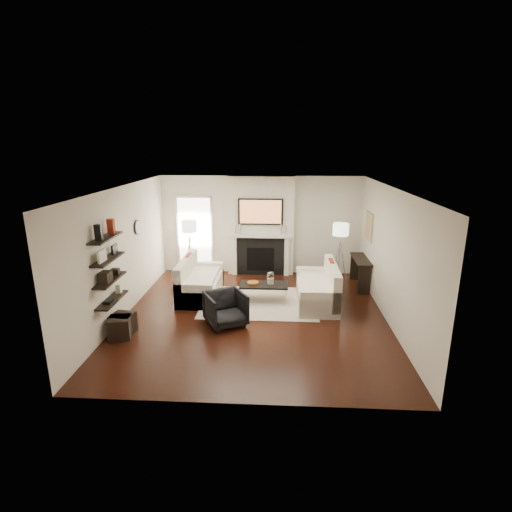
# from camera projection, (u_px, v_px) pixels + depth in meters

# --- Properties ---
(room_envelope) EXTENTS (6.00, 6.00, 6.00)m
(room_envelope) POSITION_uv_depth(u_px,v_px,m) (254.00, 255.00, 8.14)
(room_envelope) COLOR black
(room_envelope) RESTS_ON ground
(chimney_breast) EXTENTS (1.80, 0.25, 2.70)m
(chimney_breast) POSITION_uv_depth(u_px,v_px,m) (261.00, 226.00, 10.90)
(chimney_breast) COLOR silver
(chimney_breast) RESTS_ON floor
(fireplace_surround) EXTENTS (1.30, 0.02, 1.04)m
(fireplace_surround) POSITION_uv_depth(u_px,v_px,m) (260.00, 257.00, 11.00)
(fireplace_surround) COLOR black
(fireplace_surround) RESTS_ON floor
(firebox) EXTENTS (0.75, 0.02, 0.65)m
(firebox) POSITION_uv_depth(u_px,v_px,m) (260.00, 259.00, 11.01)
(firebox) COLOR black
(firebox) RESTS_ON floor
(mantel_pilaster_l) EXTENTS (0.12, 0.08, 1.10)m
(mantel_pilaster_l) POSITION_uv_depth(u_px,v_px,m) (234.00, 256.00, 11.00)
(mantel_pilaster_l) COLOR white
(mantel_pilaster_l) RESTS_ON floor
(mantel_pilaster_r) EXTENTS (0.12, 0.08, 1.10)m
(mantel_pilaster_r) POSITION_uv_depth(u_px,v_px,m) (287.00, 256.00, 10.92)
(mantel_pilaster_r) COLOR white
(mantel_pilaster_r) RESTS_ON floor
(mantel_shelf) EXTENTS (1.70, 0.18, 0.07)m
(mantel_shelf) POSITION_uv_depth(u_px,v_px,m) (260.00, 236.00, 10.79)
(mantel_shelf) COLOR white
(mantel_shelf) RESTS_ON chimney_breast
(tv_body) EXTENTS (1.20, 0.06, 0.70)m
(tv_body) POSITION_uv_depth(u_px,v_px,m) (261.00, 212.00, 10.63)
(tv_body) COLOR black
(tv_body) RESTS_ON chimney_breast
(tv_screen) EXTENTS (1.10, 0.00, 0.62)m
(tv_screen) POSITION_uv_depth(u_px,v_px,m) (261.00, 212.00, 10.60)
(tv_screen) COLOR #BF723F
(tv_screen) RESTS_ON tv_body
(candlestick_l_tall) EXTENTS (0.04, 0.04, 0.30)m
(candlestick_l_tall) POSITION_uv_depth(u_px,v_px,m) (240.00, 229.00, 10.78)
(candlestick_l_tall) COLOR silver
(candlestick_l_tall) RESTS_ON mantel_shelf
(candlestick_l_short) EXTENTS (0.04, 0.04, 0.24)m
(candlestick_l_short) POSITION_uv_depth(u_px,v_px,m) (235.00, 230.00, 10.79)
(candlestick_l_short) COLOR silver
(candlestick_l_short) RESTS_ON mantel_shelf
(candlestick_r_tall) EXTENTS (0.04, 0.04, 0.30)m
(candlestick_r_tall) POSITION_uv_depth(u_px,v_px,m) (281.00, 229.00, 10.71)
(candlestick_r_tall) COLOR silver
(candlestick_r_tall) RESTS_ON mantel_shelf
(candlestick_r_short) EXTENTS (0.04, 0.04, 0.24)m
(candlestick_r_short) POSITION_uv_depth(u_px,v_px,m) (286.00, 231.00, 10.72)
(candlestick_r_short) COLOR silver
(candlestick_r_short) RESTS_ON mantel_shelf
(hallway_panel) EXTENTS (0.90, 0.02, 2.10)m
(hallway_panel) POSITION_uv_depth(u_px,v_px,m) (195.00, 235.00, 11.19)
(hallway_panel) COLOR white
(hallway_panel) RESTS_ON floor
(door_trim_l) EXTENTS (0.06, 0.06, 2.16)m
(door_trim_l) POSITION_uv_depth(u_px,v_px,m) (178.00, 235.00, 11.19)
(door_trim_l) COLOR white
(door_trim_l) RESTS_ON floor
(door_trim_r) EXTENTS (0.06, 0.06, 2.16)m
(door_trim_r) POSITION_uv_depth(u_px,v_px,m) (212.00, 236.00, 11.14)
(door_trim_r) COLOR white
(door_trim_r) RESTS_ON floor
(door_trim_top) EXTENTS (1.02, 0.06, 0.06)m
(door_trim_top) POSITION_uv_depth(u_px,v_px,m) (193.00, 197.00, 10.87)
(door_trim_top) COLOR white
(door_trim_top) RESTS_ON wall_back
(rug) EXTENTS (2.60, 2.00, 0.01)m
(rug) POSITION_uv_depth(u_px,v_px,m) (259.00, 302.00, 9.20)
(rug) COLOR #BEAE9C
(rug) RESTS_ON floor
(loveseat_left_base) EXTENTS (0.85, 1.80, 0.42)m
(loveseat_left_base) POSITION_uv_depth(u_px,v_px,m) (201.00, 287.00, 9.55)
(loveseat_left_base) COLOR white
(loveseat_left_base) RESTS_ON floor
(loveseat_left_back) EXTENTS (0.18, 1.80, 0.80)m
(loveseat_left_back) POSITION_uv_depth(u_px,v_px,m) (186.00, 275.00, 9.48)
(loveseat_left_back) COLOR white
(loveseat_left_back) RESTS_ON floor
(loveseat_left_arm_n) EXTENTS (0.85, 0.18, 0.60)m
(loveseat_left_arm_n) POSITION_uv_depth(u_px,v_px,m) (194.00, 297.00, 8.75)
(loveseat_left_arm_n) COLOR white
(loveseat_left_arm_n) RESTS_ON floor
(loveseat_left_arm_s) EXTENTS (0.85, 0.18, 0.60)m
(loveseat_left_arm_s) POSITION_uv_depth(u_px,v_px,m) (207.00, 273.00, 10.30)
(loveseat_left_arm_s) COLOR white
(loveseat_left_arm_s) RESTS_ON floor
(loveseat_left_cushion) EXTENTS (0.63, 1.44, 0.10)m
(loveseat_left_cushion) POSITION_uv_depth(u_px,v_px,m) (203.00, 277.00, 9.48)
(loveseat_left_cushion) COLOR white
(loveseat_left_cushion) RESTS_ON loveseat_left_base
(pillow_left_orange) EXTENTS (0.10, 0.42, 0.42)m
(pillow_left_orange) POSITION_uv_depth(u_px,v_px,m) (189.00, 263.00, 9.72)
(pillow_left_orange) COLOR maroon
(pillow_left_orange) RESTS_ON loveseat_left_cushion
(pillow_left_charcoal) EXTENTS (0.10, 0.40, 0.40)m
(pillow_left_charcoal) POSITION_uv_depth(u_px,v_px,m) (183.00, 271.00, 9.14)
(pillow_left_charcoal) COLOR black
(pillow_left_charcoal) RESTS_ON loveseat_left_cushion
(loveseat_right_base) EXTENTS (0.85, 1.80, 0.42)m
(loveseat_right_base) POSITION_uv_depth(u_px,v_px,m) (317.00, 295.00, 9.11)
(loveseat_right_base) COLOR white
(loveseat_right_base) RESTS_ON floor
(loveseat_right_back) EXTENTS (0.18, 1.80, 0.80)m
(loveseat_right_back) POSITION_uv_depth(u_px,v_px,m) (332.00, 282.00, 9.00)
(loveseat_right_back) COLOR white
(loveseat_right_back) RESTS_ON floor
(loveseat_right_arm_n) EXTENTS (0.85, 0.18, 0.60)m
(loveseat_right_arm_n) POSITION_uv_depth(u_px,v_px,m) (320.00, 305.00, 8.31)
(loveseat_right_arm_n) COLOR white
(loveseat_right_arm_n) RESTS_ON floor
(loveseat_right_arm_s) EXTENTS (0.85, 0.18, 0.60)m
(loveseat_right_arm_s) POSITION_uv_depth(u_px,v_px,m) (314.00, 279.00, 9.86)
(loveseat_right_arm_s) COLOR white
(loveseat_right_arm_s) RESTS_ON floor
(loveseat_right_cushion) EXTENTS (0.63, 1.44, 0.10)m
(loveseat_right_cushion) POSITION_uv_depth(u_px,v_px,m) (315.00, 284.00, 9.04)
(loveseat_right_cushion) COLOR white
(loveseat_right_cushion) RESTS_ON loveseat_right_base
(pillow_right_orange) EXTENTS (0.10, 0.42, 0.42)m
(pillow_right_orange) POSITION_uv_depth(u_px,v_px,m) (331.00, 269.00, 9.24)
(pillow_right_orange) COLOR maroon
(pillow_right_orange) RESTS_ON loveseat_right_cushion
(pillow_right_charcoal) EXTENTS (0.10, 0.40, 0.40)m
(pillow_right_charcoal) POSITION_uv_depth(u_px,v_px,m) (334.00, 278.00, 8.66)
(pillow_right_charcoal) COLOR black
(pillow_right_charcoal) RESTS_ON loveseat_right_cushion
(coffee_table) EXTENTS (1.10, 0.55, 0.04)m
(coffee_table) POSITION_uv_depth(u_px,v_px,m) (264.00, 285.00, 9.17)
(coffee_table) COLOR black
(coffee_table) RESTS_ON floor
(coffee_leg_nw) EXTENTS (0.02, 0.02, 0.38)m
(coffee_leg_nw) POSITION_uv_depth(u_px,v_px,m) (241.00, 296.00, 9.05)
(coffee_leg_nw) COLOR silver
(coffee_leg_nw) RESTS_ON floor
(coffee_leg_ne) EXTENTS (0.02, 0.02, 0.38)m
(coffee_leg_ne) POSITION_uv_depth(u_px,v_px,m) (286.00, 297.00, 8.99)
(coffee_leg_ne) COLOR silver
(coffee_leg_ne) RESTS_ON floor
(coffee_leg_sw) EXTENTS (0.02, 0.02, 0.38)m
(coffee_leg_sw) POSITION_uv_depth(u_px,v_px,m) (243.00, 290.00, 9.47)
(coffee_leg_sw) COLOR silver
(coffee_leg_sw) RESTS_ON floor
(coffee_leg_se) EXTENTS (0.02, 0.02, 0.38)m
(coffee_leg_se) POSITION_uv_depth(u_px,v_px,m) (285.00, 290.00, 9.42)
(coffee_leg_se) COLOR silver
(coffee_leg_se) RESTS_ON floor
(hurricane_glass) EXTENTS (0.15, 0.15, 0.27)m
(hurricane_glass) POSITION_uv_depth(u_px,v_px,m) (270.00, 278.00, 9.12)
(hurricane_glass) COLOR white
(hurricane_glass) RESTS_ON coffee_table
(hurricane_candle) EXTENTS (0.09, 0.09, 0.14)m
(hurricane_candle) POSITION_uv_depth(u_px,v_px,m) (270.00, 281.00, 9.14)
(hurricane_candle) COLOR white
(hurricane_candle) RESTS_ON coffee_table
(copper_bowl) EXTENTS (0.27, 0.27, 0.04)m
(copper_bowl) POSITION_uv_depth(u_px,v_px,m) (253.00, 283.00, 9.18)
(copper_bowl) COLOR orange
(copper_bowl) RESTS_ON coffee_table
(armchair) EXTENTS (0.97, 0.95, 0.75)m
(armchair) POSITION_uv_depth(u_px,v_px,m) (226.00, 307.00, 7.99)
(armchair) COLOR black
(armchair) RESTS_ON floor
(lamp_left_post) EXTENTS (0.02, 0.02, 1.20)m
(lamp_left_post) POSITION_uv_depth(u_px,v_px,m) (191.00, 257.00, 10.65)
(lamp_left_post) COLOR silver
(lamp_left_post) RESTS_ON floor
(lamp_left_shade) EXTENTS (0.40, 0.40, 0.30)m
(lamp_left_shade) POSITION_uv_depth(u_px,v_px,m) (189.00, 226.00, 10.42)
(lamp_left_shade) COLOR white
(lamp_left_shade) RESTS_ON lamp_left_post
(lamp_left_leg_a) EXTENTS (0.25, 0.02, 1.23)m
(lamp_left_leg_a) POSITION_uv_depth(u_px,v_px,m) (195.00, 257.00, 10.64)
(lamp_left_leg_a) COLOR silver
(lamp_left_leg_a) RESTS_ON floor
(lamp_left_leg_b) EXTENTS (0.14, 0.22, 1.23)m
(lamp_left_leg_b) POSITION_uv_depth(u_px,v_px,m) (189.00, 256.00, 10.74)
(lamp_left_leg_b) COLOR silver
(lamp_left_leg_b) RESTS_ON floor
(lamp_left_leg_c) EXTENTS (0.14, 0.22, 1.23)m
(lamp_left_leg_c) POSITION_uv_depth(u_px,v_px,m) (188.00, 258.00, 10.56)
(lamp_left_leg_c) COLOR silver
(lamp_left_leg_c) RESTS_ON floor
(lamp_right_post) EXTENTS (0.02, 0.02, 1.20)m
(lamp_right_post) POSITION_uv_depth(u_px,v_px,m) (339.00, 262.00, 10.26)
(lamp_right_post) COLOR silver
(lamp_right_post) RESTS_ON floor
(lamp_right_shade) EXTENTS (0.40, 0.40, 0.30)m
(lamp_right_shade) POSITION_uv_depth(u_px,v_px,m) (341.00, 229.00, 10.02)
(lamp_right_shade) COLOR white
(lamp_right_shade) RESTS_ON lamp_right_post
(lamp_right_leg_a) EXTENTS (0.25, 0.02, 1.23)m
(lamp_right_leg_a) POSITION_uv_depth(u_px,v_px,m) (343.00, 262.00, 10.25)
(lamp_right_leg_a) COLOR silver
(lamp_right_leg_a) RESTS_ON floor
(lamp_right_leg_b) EXTENTS (0.14, 0.22, 1.23)m
(lamp_right_leg_b) POSITION_uv_depth(u_px,v_px,m) (336.00, 261.00, 10.35)
(lamp_right_leg_b) COLOR silver
(lamp_right_leg_b) RESTS_ON floor
(lamp_right_leg_c) EXTENTS (0.14, 0.22, 1.23)m
(lamp_right_leg_c) POSITION_uv_depth(u_px,v_px,m) (337.00, 263.00, 10.17)
(lamp_right_leg_c) COLOR silver
(lamp_right_leg_c) RESTS_ON floor
(console_top) EXTENTS (0.35, 1.20, 0.04)m
(console_top) POSITION_uv_depth(u_px,v_px,m) (361.00, 259.00, 10.02)
(console_top) COLOR black
(console_top) RESTS_ON floor
(console_leg_n) EXTENTS (0.30, 0.04, 0.71)m
(console_leg_n) POSITION_uv_depth(u_px,v_px,m) (364.00, 281.00, 9.60)
(console_leg_n) COLOR black
(console_leg_n) RESTS_ON floor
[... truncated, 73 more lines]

